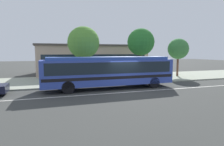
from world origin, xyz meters
TOP-DOWN VIEW (x-y plane):
  - ground_plane at (0.00, 0.00)m, footprint 120.00×120.00m
  - sidewalk_slab at (0.00, 6.56)m, footprint 60.00×8.00m
  - lane_stripe_center at (0.00, -0.80)m, footprint 56.00×0.16m
  - transit_bus at (-0.96, 1.21)m, footprint 11.47×2.66m
  - pedestrian_waiting_near_sign at (4.33, 3.39)m, footprint 0.45×0.45m
  - pedestrian_walking_along_curb at (3.45, 4.12)m, footprint 0.40×0.40m
  - pedestrian_standing_by_tree at (-2.50, 4.27)m, footprint 0.47×0.47m
  - bus_stop_sign at (3.21, 3.17)m, footprint 0.11×0.44m
  - street_tree_near_stop at (-2.63, 4.60)m, footprint 3.22×3.22m
  - street_tree_mid_block at (4.27, 5.60)m, footprint 3.17×3.17m
  - street_tree_far_end at (9.80, 5.98)m, footprint 2.64×2.64m
  - station_building at (-0.11, 13.79)m, footprint 15.39×9.13m

SIDE VIEW (x-z plane):
  - ground_plane at x=0.00m, z-range 0.00..0.00m
  - lane_stripe_center at x=0.00m, z-range 0.00..0.01m
  - sidewalk_slab at x=0.00m, z-range 0.00..0.12m
  - pedestrian_standing_by_tree at x=-2.50m, z-range 0.27..2.00m
  - pedestrian_waiting_near_sign at x=4.33m, z-range 0.27..2.01m
  - pedestrian_walking_along_curb at x=3.45m, z-range 0.28..2.09m
  - transit_bus at x=-0.96m, z-range 0.23..3.04m
  - bus_stop_sign at x=3.21m, z-range 0.48..3.11m
  - station_building at x=-0.11m, z-range 0.01..4.26m
  - street_tree_far_end at x=9.80m, z-range 1.20..6.03m
  - street_tree_near_stop at x=-2.63m, z-range 1.31..6.99m
  - street_tree_mid_block at x=4.27m, z-range 1.45..7.31m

